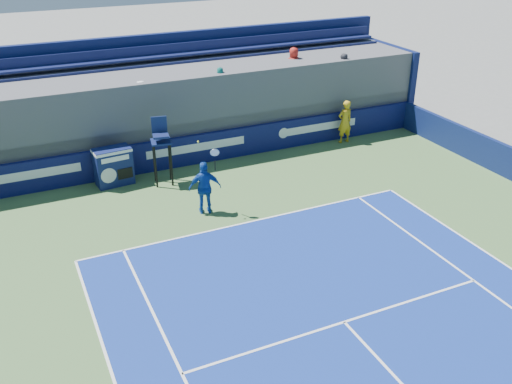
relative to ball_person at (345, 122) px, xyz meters
name	(u,v)px	position (x,y,z in m)	size (l,w,h in m)	color
ball_person	(345,122)	(0.00, 0.00, 0.00)	(0.68, 0.44, 1.86)	gold
back_hoarding	(196,149)	(-6.52, 0.48, -0.34)	(20.40, 0.21, 1.20)	#0C1046
match_clock	(113,165)	(-9.85, -0.07, -0.20)	(1.38, 0.84, 1.40)	#0E184A
umpire_chair	(161,144)	(-8.21, -0.72, 0.59)	(0.81, 0.81, 2.48)	black
tennis_player	(205,188)	(-7.61, -3.52, -0.02)	(1.13, 0.68, 2.57)	#1444A7
stadium_seating	(178,104)	(-6.52, 2.52, 0.90)	(21.00, 4.05, 4.40)	#525257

